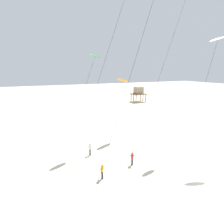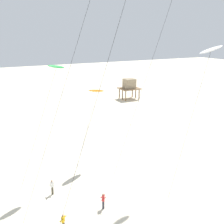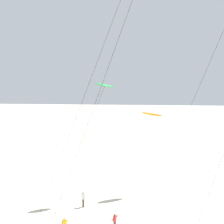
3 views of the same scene
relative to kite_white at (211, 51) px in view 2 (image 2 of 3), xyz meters
name	(u,v)px [view 2 (image 2 of 3)]	position (x,y,z in m)	size (l,w,h in m)	color
kite_white	(211,51)	(0.00, 0.00, 0.00)	(5.96, 1.11, 15.44)	white
kite_green	(56,68)	(-12.91, 8.72, -1.84)	(6.12, 1.69, 13.46)	green
kite_orange	(96,91)	(-7.42, 10.73, -5.24)	(4.52, 1.99, 10.05)	orange
kite_flyer_nearest	(103,201)	(-11.10, 1.09, -13.87)	(0.62, 0.64, 1.67)	#33333D
kite_flyer_middle	(63,222)	(-15.47, -0.12, -13.87)	(0.72, 0.73, 1.67)	#33333D
kite_flyer_furthest	(52,187)	(-14.88, 5.73, -13.87)	(0.65, 0.63, 1.67)	#4C4738
stilt_house	(129,85)	(14.17, 39.24, -11.14)	(4.94, 4.16, 5.27)	#846647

